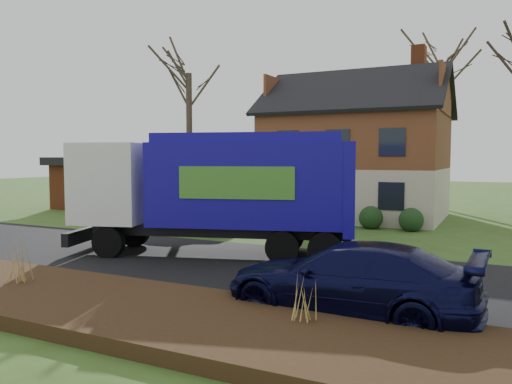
% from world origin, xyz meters
% --- Properties ---
extents(ground, '(120.00, 120.00, 0.00)m').
position_xyz_m(ground, '(0.00, 0.00, 0.00)').
color(ground, '#34501A').
rests_on(ground, ground).
extents(road, '(80.00, 7.00, 0.02)m').
position_xyz_m(road, '(0.00, 0.00, 0.01)').
color(road, black).
rests_on(road, ground).
extents(mulch_verge, '(80.00, 3.50, 0.30)m').
position_xyz_m(mulch_verge, '(0.00, -5.30, 0.15)').
color(mulch_verge, black).
rests_on(mulch_verge, ground).
extents(main_house, '(12.95, 8.95, 9.26)m').
position_xyz_m(main_house, '(1.49, 13.91, 4.03)').
color(main_house, beige).
rests_on(main_house, ground).
extents(ranch_house, '(9.80, 8.20, 3.70)m').
position_xyz_m(ranch_house, '(-12.00, 13.00, 1.81)').
color(ranch_house, '#984321').
rests_on(ranch_house, ground).
extents(garbage_truck, '(9.85, 5.14, 4.08)m').
position_xyz_m(garbage_truck, '(0.65, 1.20, 2.35)').
color(garbage_truck, black).
rests_on(garbage_truck, ground).
extents(silver_sedan, '(4.45, 2.00, 1.42)m').
position_xyz_m(silver_sedan, '(-3.26, 4.80, 0.71)').
color(silver_sedan, '#989B9F').
rests_on(silver_sedan, ground).
extents(navy_wagon, '(5.39, 2.36, 1.54)m').
position_xyz_m(navy_wagon, '(6.35, -3.20, 0.77)').
color(navy_wagon, black).
rests_on(navy_wagon, ground).
extents(tree_front_west, '(3.65, 3.65, 10.84)m').
position_xyz_m(tree_front_west, '(-6.05, 9.49, 8.93)').
color(tree_front_west, '#413627').
rests_on(tree_front_west, ground).
extents(tree_back, '(4.06, 4.06, 12.86)m').
position_xyz_m(tree_back, '(5.37, 21.00, 10.72)').
color(tree_back, '#403726').
rests_on(tree_back, ground).
extents(grass_clump_mid, '(0.37, 0.31, 1.05)m').
position_xyz_m(grass_clump_mid, '(-1.23, -5.13, 0.82)').
color(grass_clump_mid, '#AB874B').
rests_on(grass_clump_mid, mulch_verge).
extents(grass_clump_east, '(0.33, 0.27, 0.83)m').
position_xyz_m(grass_clump_east, '(5.98, -4.84, 0.71)').
color(grass_clump_east, tan).
rests_on(grass_clump_east, mulch_verge).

